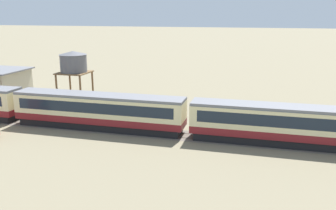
# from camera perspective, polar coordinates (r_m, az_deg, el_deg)

# --- Properties ---
(ground_plane) EXTENTS (600.00, 600.00, 0.00)m
(ground_plane) POSITION_cam_1_polar(r_m,az_deg,el_deg) (40.30, 21.05, -5.99)
(ground_plane) COLOR #7A7056
(passenger_train) EXTENTS (108.16, 3.21, 4.21)m
(passenger_train) POSITION_cam_1_polar(r_m,az_deg,el_deg) (42.87, -10.79, -0.76)
(passenger_train) COLOR maroon
(passenger_train) RESTS_ON ground_plane
(railway_track) EXTENTS (153.78, 3.60, 0.04)m
(railway_track) POSITION_cam_1_polar(r_m,az_deg,el_deg) (46.59, -17.87, -2.95)
(railway_track) COLOR #665B51
(railway_track) RESTS_ON ground_plane
(water_tower) EXTENTS (4.30, 4.30, 8.13)m
(water_tower) POSITION_cam_1_polar(r_m,az_deg,el_deg) (53.75, -14.92, 6.53)
(water_tower) COLOR brown
(water_tower) RESTS_ON ground_plane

